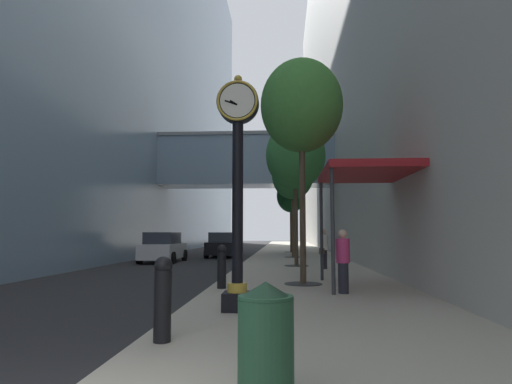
# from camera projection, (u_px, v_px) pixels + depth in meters

# --- Properties ---
(ground_plane) EXTENTS (110.00, 110.00, 0.00)m
(ground_plane) POSITION_uv_depth(u_px,v_px,m) (254.00, 256.00, 29.74)
(ground_plane) COLOR #262628
(ground_plane) RESTS_ON ground
(sidewalk_right) EXTENTS (5.59, 80.00, 0.14)m
(sidewalk_right) POSITION_uv_depth(u_px,v_px,m) (294.00, 253.00, 32.55)
(sidewalk_right) COLOR #ADA593
(sidewalk_right) RESTS_ON ground
(building_block_left) EXTENTS (21.73, 80.00, 38.72)m
(building_block_left) POSITION_uv_depth(u_px,v_px,m) (118.00, 14.00, 35.22)
(building_block_left) COLOR #758EA8
(building_block_left) RESTS_ON ground
(building_block_right) EXTENTS (9.00, 80.00, 34.23)m
(building_block_right) POSITION_uv_depth(u_px,v_px,m) (386.00, 32.00, 33.66)
(building_block_right) COLOR #B7B2A8
(building_block_right) RESTS_ON ground
(street_clock) EXTENTS (0.84, 0.55, 4.68)m
(street_clock) POSITION_uv_depth(u_px,v_px,m) (238.00, 178.00, 8.59)
(street_clock) COLOR black
(street_clock) RESTS_ON sidewalk_right
(bollard_nearest) EXTENTS (0.25, 0.25, 1.17)m
(bollard_nearest) POSITION_uv_depth(u_px,v_px,m) (163.00, 297.00, 6.03)
(bollard_nearest) COLOR black
(bollard_nearest) RESTS_ON sidewalk_right
(bollard_third) EXTENTS (0.25, 0.25, 1.17)m
(bollard_third) POSITION_uv_depth(u_px,v_px,m) (222.00, 265.00, 11.74)
(bollard_third) COLOR black
(bollard_third) RESTS_ON sidewalk_right
(street_tree_near) EXTENTS (2.48, 2.48, 6.76)m
(street_tree_near) POSITION_uv_depth(u_px,v_px,m) (302.00, 107.00, 13.12)
(street_tree_near) COLOR #333335
(street_tree_near) RESTS_ON sidewalk_right
(street_tree_mid_near) EXTENTS (2.74, 2.74, 6.62)m
(street_tree_mid_near) POSITION_uv_depth(u_px,v_px,m) (296.00, 156.00, 19.96)
(street_tree_mid_near) COLOR #333335
(street_tree_mid_near) RESTS_ON sidewalk_right
(street_tree_mid_far) EXTENTS (2.57, 2.57, 6.50)m
(street_tree_mid_far) POSITION_uv_depth(u_px,v_px,m) (293.00, 176.00, 26.83)
(street_tree_mid_far) COLOR #333335
(street_tree_mid_far) RESTS_ON sidewalk_right
(street_tree_far) EXTENTS (2.21, 2.21, 5.59)m
(street_tree_far) POSITION_uv_depth(u_px,v_px,m) (291.00, 196.00, 33.63)
(street_tree_far) COLOR #333335
(street_tree_far) RESTS_ON sidewalk_right
(trash_bin) EXTENTS (0.53, 0.53, 1.05)m
(trash_bin) POSITION_uv_depth(u_px,v_px,m) (266.00, 338.00, 3.99)
(trash_bin) COLOR #234C33
(trash_bin) RESTS_ON sidewalk_right
(pedestrian_walking) EXTENTS (0.46, 0.52, 1.65)m
(pedestrian_walking) POSITION_uv_depth(u_px,v_px,m) (324.00, 248.00, 17.98)
(pedestrian_walking) COLOR #23232D
(pedestrian_walking) RESTS_ON sidewalk_right
(pedestrian_by_clock) EXTENTS (0.43, 0.43, 1.58)m
(pedestrian_by_clock) POSITION_uv_depth(u_px,v_px,m) (343.00, 260.00, 10.80)
(pedestrian_by_clock) COLOR #23232D
(pedestrian_by_clock) RESTS_ON sidewalk_right
(storefront_awning) EXTENTS (2.40, 3.60, 3.30)m
(storefront_awning) POSITION_uv_depth(u_px,v_px,m) (364.00, 174.00, 12.31)
(storefront_awning) COLOR maroon
(storefront_awning) RESTS_ON sidewalk_right
(car_white_near) EXTENTS (1.97, 4.02, 1.65)m
(car_white_near) POSITION_uv_depth(u_px,v_px,m) (163.00, 248.00, 23.88)
(car_white_near) COLOR silver
(car_white_near) RESTS_ON ground
(car_black_mid) EXTENTS (2.10, 4.45, 1.64)m
(car_black_mid) POSITION_uv_depth(u_px,v_px,m) (224.00, 245.00, 28.97)
(car_black_mid) COLOR black
(car_black_mid) RESTS_ON ground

